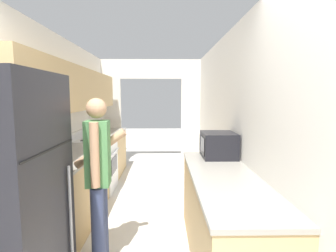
% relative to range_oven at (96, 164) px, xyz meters
% --- Properties ---
extents(wall_left, '(0.38, 7.53, 2.50)m').
position_rel_range_oven_xyz_m(wall_left, '(-0.26, -0.94, 1.00)').
color(wall_left, white).
rests_on(wall_left, ground_plane).
extents(wall_right, '(0.06, 7.53, 2.50)m').
position_rel_range_oven_xyz_m(wall_right, '(2.08, -1.32, 0.79)').
color(wall_right, white).
rests_on(wall_right, ground_plane).
extents(wall_far_with_doorway, '(2.76, 0.06, 2.50)m').
position_rel_range_oven_xyz_m(wall_far_with_doorway, '(0.87, 1.87, 0.96)').
color(wall_far_with_doorway, white).
rests_on(wall_far_with_doorway, ground_plane).
extents(counter_left, '(0.62, 3.96, 0.91)m').
position_rel_range_oven_xyz_m(counter_left, '(-0.01, -0.48, -0.00)').
color(counter_left, tan).
rests_on(counter_left, ground_plane).
extents(counter_right, '(0.62, 2.04, 0.91)m').
position_rel_range_oven_xyz_m(counter_right, '(1.75, -2.08, -0.01)').
color(counter_right, tan).
rests_on(counter_right, ground_plane).
extents(range_oven, '(0.66, 0.74, 1.05)m').
position_rel_range_oven_xyz_m(range_oven, '(0.00, 0.00, 0.00)').
color(range_oven, white).
rests_on(range_oven, ground_plane).
extents(person, '(0.52, 0.39, 1.62)m').
position_rel_range_oven_xyz_m(person, '(0.57, -2.07, 0.41)').
color(person, '#384266').
rests_on(person, ground_plane).
extents(microwave, '(0.40, 0.46, 0.30)m').
position_rel_range_oven_xyz_m(microwave, '(1.83, -1.37, 0.60)').
color(microwave, black).
rests_on(microwave, counter_right).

